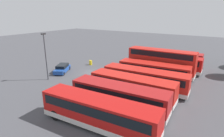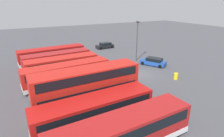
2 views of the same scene
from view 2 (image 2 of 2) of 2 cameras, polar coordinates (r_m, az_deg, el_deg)
The scene contains 13 objects.
ground_plane at distance 30.41m, azimuth 8.86°, elevation -1.84°, with size 140.00×140.00×0.00m, color #47474C.
bus_single_deck_near_end at distance 15.05m, azimuth 3.50°, elevation -18.87°, with size 3.01×11.81×2.95m.
bus_single_deck_second at distance 17.50m, azimuth -5.11°, elevation -12.81°, with size 2.98×11.28×2.95m.
bus_double_decker_third at distance 20.11m, azimuth -7.45°, elevation -5.70°, with size 2.84×11.40×4.55m.
bus_single_deck_fourth at distance 23.42m, azimuth -10.36°, elevation -4.31°, with size 3.43×11.23×2.95m.
bus_single_deck_fifth at distance 26.91m, azimuth -13.38°, elevation -1.32°, with size 3.34×12.14×2.95m.
bus_single_deck_sixth at distance 30.24m, azimuth -14.75°, elevation 0.88°, with size 2.97×11.11×2.95m.
bus_single_deck_seventh at distance 33.34m, azimuth -16.24°, elevation 2.47°, with size 3.36×11.38×2.95m.
bus_single_deck_far_end at distance 37.06m, azimuth -17.63°, elevation 4.01°, with size 3.45×12.11×2.95m.
car_hatchback_silver at distance 47.34m, azimuth -2.14°, elevation 7.00°, with size 2.04×4.46×1.43m.
car_small_green at distance 35.04m, azimuth 12.45°, elevation 2.03°, with size 4.85×3.73×1.43m.
lamp_post_tall at distance 36.64m, azimuth 7.62°, elevation 9.15°, with size 0.70×0.30×7.59m.
waste_bin_yellow at distance 29.73m, azimuth 18.82°, elevation -2.22°, with size 0.60×0.60×0.95m, color yellow.
Camera 2 is at (-22.57, 17.18, 10.96)m, focal length 30.11 mm.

